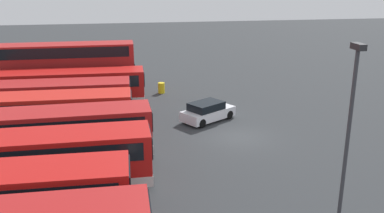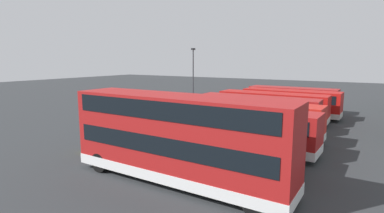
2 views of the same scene
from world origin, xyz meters
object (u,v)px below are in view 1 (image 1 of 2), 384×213
Objects in this scene: bus_single_deck_third at (40,160)px; bus_single_deck_fourth at (56,133)px; bus_double_decker_far_end at (65,68)px; lamp_post_tall at (349,125)px; car_hatchback_silver at (208,112)px; bus_single_deck_second at (0,201)px; waste_bin_yellow at (161,88)px; bus_single_deck_fifth at (48,115)px; bus_single_deck_seventh at (69,87)px; bus_single_deck_sixth at (53,100)px.

bus_single_deck_fourth is (3.78, -0.25, 0.00)m from bus_single_deck_third.
lamp_post_tall reaches higher than bus_double_decker_far_end.
car_hatchback_silver is at bearing 10.54° from lamp_post_tall.
lamp_post_tall is (-14.42, -2.68, 3.90)m from car_hatchback_silver.
waste_bin_yellow is at bearing -22.38° from bus_single_deck_second.
bus_single_deck_fifth is 0.91× the size of bus_single_deck_seventh.
bus_single_deck_sixth is (10.60, 0.82, 0.00)m from bus_single_deck_third.
bus_single_deck_sixth is at bearing 81.35° from car_hatchback_silver.
bus_single_deck_fifth is 6.99m from bus_single_deck_seventh.
lamp_post_tall reaches higher than bus_single_deck_sixth.
bus_single_deck_sixth is at bearing -0.42° from bus_single_deck_second.
bus_single_deck_second is 2.40× the size of car_hatchback_silver.
bus_double_decker_far_end reaches higher than bus_single_deck_fourth.
waste_bin_yellow is (6.46, -8.48, -1.15)m from bus_single_deck_sixth.
bus_single_deck_third reaches higher than waste_bin_yellow.
bus_double_decker_far_end reaches higher than bus_single_deck_fifth.
bus_single_deck_third is 2.50× the size of car_hatchback_silver.
lamp_post_tall is (-5.50, -12.91, 2.98)m from bus_single_deck_third.
bus_single_deck_fourth is 1.40× the size of lamp_post_tall.
lamp_post_tall is (-19.70, -12.92, 2.98)m from bus_single_deck_seventh.
lamp_post_tall is 23.53m from waste_bin_yellow.
bus_single_deck_third is (3.78, -0.92, 0.00)m from bus_single_deck_second.
bus_single_deck_fifth is (7.24, 0.68, -0.00)m from bus_single_deck_third.
bus_single_deck_fifth is 1.38× the size of lamp_post_tall.
bus_single_deck_fourth is 10.42m from bus_single_deck_seventh.
car_hatchback_silver is (8.92, -10.23, -0.92)m from bus_single_deck_third.
bus_single_deck_seventh is at bearing -169.90° from bus_double_decker_far_end.
bus_single_deck_second is at bearing 171.18° from bus_single_deck_fourth.
bus_single_deck_third is at bearing -175.59° from bus_single_deck_sixth.
bus_single_deck_second is at bearing 179.34° from bus_double_decker_far_end.
waste_bin_yellow is at bearing 17.50° from car_hatchback_silver.
bus_single_deck_fifth is at bearing 98.79° from car_hatchback_silver.
bus_single_deck_third is 1.00× the size of bus_single_deck_fifth.
bus_single_deck_fifth is 11.42× the size of waste_bin_yellow.
bus_single_deck_sixth is 21.37m from lamp_post_tall.
bus_single_deck_second is at bearing 138.73° from car_hatchback_silver.
lamp_post_tall is at bearing -139.56° from bus_single_deck_sixth.
bus_double_decker_far_end reaches higher than car_hatchback_silver.
bus_single_deck_second is 16.93m from car_hatchback_silver.
waste_bin_yellow is at bearing -40.32° from bus_single_deck_fifth.
bus_single_deck_fifth is 3.37m from bus_single_deck_sixth.
bus_single_deck_third is 0.99× the size of bus_single_deck_fourth.
bus_single_deck_third is at bearing 66.92° from lamp_post_tall.
lamp_post_tall is (-12.74, -13.59, 2.98)m from bus_single_deck_fifth.
bus_single_deck_sixth is at bearing 4.41° from bus_single_deck_third.
bus_double_decker_far_end reaches higher than bus_single_deck_third.
bus_single_deck_seventh is (10.42, 0.26, 0.00)m from bus_single_deck_fourth.
bus_single_deck_second is 21.74m from bus_double_decker_far_end.
bus_single_deck_sixth is 0.93× the size of bus_double_decker_far_end.
bus_single_deck_fourth is 0.99× the size of bus_single_deck_sixth.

